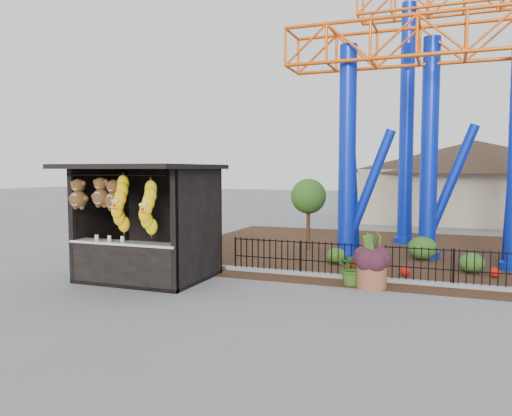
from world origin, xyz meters
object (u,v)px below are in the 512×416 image
(potted_plant, at_px, (353,268))
(roller_coaster, at_px, (468,67))
(prize_booth, at_px, (142,224))
(terracotta_planter, at_px, (372,275))

(potted_plant, bearing_deg, roller_coaster, 49.46)
(roller_coaster, bearing_deg, prize_booth, -137.95)
(prize_booth, distance_m, terracotta_planter, 6.16)
(prize_booth, height_order, roller_coaster, roller_coaster)
(terracotta_planter, xyz_separation_m, potted_plant, (-0.49, 0.13, 0.14))
(potted_plant, bearing_deg, terracotta_planter, -29.91)
(prize_booth, bearing_deg, potted_plant, 15.12)
(roller_coaster, xyz_separation_m, potted_plant, (-2.73, -5.88, -5.98))
(roller_coaster, bearing_deg, potted_plant, -114.95)
(roller_coaster, distance_m, potted_plant, 8.82)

